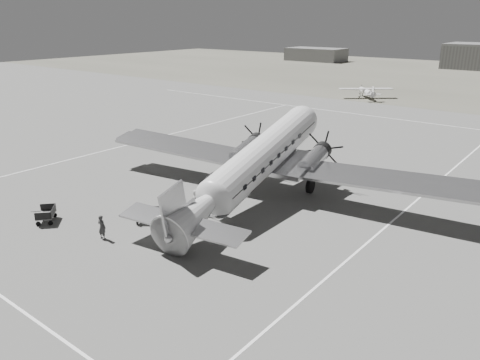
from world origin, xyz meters
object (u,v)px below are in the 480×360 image
object	(u,v)px
passenger	(196,200)
ramp_agent	(170,204)
light_plane_left	(366,93)
baggage_cart_near	(148,216)
dc3_airliner	(257,164)
shed_secondary	(316,54)
ground_crew	(102,227)
baggage_cart_far	(46,215)

from	to	relation	value
passenger	ramp_agent	bearing A→B (deg)	141.23
light_plane_left	ramp_agent	xyz separation A→B (m)	(10.47, -55.99, -0.03)
passenger	baggage_cart_near	bearing A→B (deg)	143.30
baggage_cart_near	passenger	world-z (taller)	passenger
ramp_agent	passenger	distance (m)	1.99
dc3_airliner	light_plane_left	distance (m)	51.81
ramp_agent	passenger	size ratio (longest dim) A/B	1.17
shed_secondary	light_plane_left	bearing A→B (deg)	-54.08
ground_crew	baggage_cart_near	bearing A→B (deg)	-105.65
light_plane_left	passenger	xyz separation A→B (m)	(11.15, -54.13, -0.17)
baggage_cart_far	passenger	size ratio (longest dim) A/B	1.10
baggage_cart_far	ramp_agent	distance (m)	8.25
baggage_cart_near	ground_crew	xyz separation A→B (m)	(-0.36, -3.40, 0.29)
passenger	baggage_cart_far	bearing A→B (deg)	120.13
shed_secondary	light_plane_left	size ratio (longest dim) A/B	1.96
dc3_airliner	baggage_cart_near	world-z (taller)	dc3_airliner
baggage_cart_far	ramp_agent	world-z (taller)	ramp_agent
baggage_cart_near	passenger	xyz separation A→B (m)	(1.11, 3.45, 0.29)
ramp_agent	shed_secondary	bearing A→B (deg)	43.87
light_plane_left	ground_crew	bearing A→B (deg)	-121.39
baggage_cart_near	ground_crew	distance (m)	3.43
light_plane_left	ramp_agent	distance (m)	56.96
shed_secondary	ramp_agent	world-z (taller)	shed_secondary
shed_secondary	light_plane_left	distance (m)	75.35
baggage_cart_near	baggage_cart_far	world-z (taller)	baggage_cart_near
shed_secondary	passenger	bearing A→B (deg)	-64.33
light_plane_left	baggage_cart_far	xyz separation A→B (m)	(4.55, -61.71, -0.47)
baggage_cart_near	baggage_cart_far	bearing A→B (deg)	-177.61
light_plane_left	dc3_airliner	bearing A→B (deg)	-115.38
baggage_cart_far	ground_crew	xyz separation A→B (m)	(5.12, 0.74, 0.29)
dc3_airliner	baggage_cart_near	distance (m)	8.64
shed_secondary	baggage_cart_far	world-z (taller)	shed_secondary
baggage_cart_far	passenger	xyz separation A→B (m)	(6.60, 7.58, 0.30)
baggage_cart_far	ramp_agent	bearing A→B (deg)	86.58
light_plane_left	passenger	distance (m)	55.26
shed_secondary	dc3_airliner	size ratio (longest dim) A/B	0.59
baggage_cart_near	ground_crew	bearing A→B (deg)	-130.71
light_plane_left	baggage_cart_near	size ratio (longest dim) A/B	5.29
dc3_airliner	passenger	size ratio (longest dim) A/B	19.51
ramp_agent	passenger	xyz separation A→B (m)	(0.67, 1.86, -0.14)
baggage_cart_far	passenger	distance (m)	10.06
light_plane_left	baggage_cart_far	distance (m)	61.88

